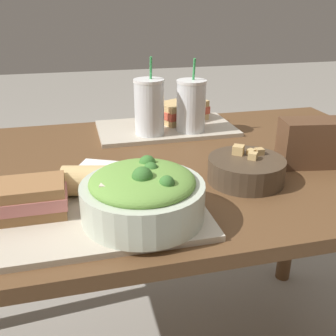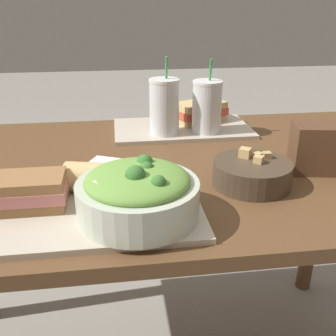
{
  "view_description": "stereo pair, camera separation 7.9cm",
  "coord_description": "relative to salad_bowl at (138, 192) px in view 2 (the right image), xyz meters",
  "views": [
    {
      "loc": [
        -0.19,
        -0.9,
        1.13
      ],
      "look_at": [
        -0.02,
        -0.2,
        0.82
      ],
      "focal_mm": 42.0,
      "sensor_mm": 36.0,
      "label": 1
    },
    {
      "loc": [
        -0.11,
        -0.91,
        1.13
      ],
      "look_at": [
        -0.02,
        -0.2,
        0.82
      ],
      "focal_mm": 42.0,
      "sensor_mm": 36.0,
      "label": 2
    }
  ],
  "objects": [
    {
      "name": "tray_near",
      "position": [
        -0.09,
        0.02,
        -0.05
      ],
      "size": [
        0.42,
        0.24,
        0.01
      ],
      "color": "#BCB29E",
      "rests_on": "dining_table"
    },
    {
      "name": "sandwich_far",
      "position": [
        0.24,
        0.59,
        -0.02
      ],
      "size": [
        0.19,
        0.16,
        0.06
      ],
      "rotation": [
        0.0,
        0.0,
        0.42
      ],
      "color": "tan",
      "rests_on": "tray_far"
    },
    {
      "name": "sandwich_near",
      "position": [
        -0.21,
        0.06,
        -0.02
      ],
      "size": [
        0.15,
        0.09,
        0.06
      ],
      "rotation": [
        0.0,
        0.0,
        -0.0
      ],
      "color": "olive",
      "rests_on": "tray_near"
    },
    {
      "name": "drink_cup_dark",
      "position": [
        0.11,
        0.48,
        0.03
      ],
      "size": [
        0.09,
        0.09,
        0.22
      ],
      "color": "silver",
      "rests_on": "tray_far"
    },
    {
      "name": "drink_cup_red",
      "position": [
        0.24,
        0.48,
        0.02
      ],
      "size": [
        0.09,
        0.09,
        0.22
      ],
      "color": "silver",
      "rests_on": "tray_far"
    },
    {
      "name": "salad_bowl",
      "position": [
        0.0,
        0.0,
        0.0
      ],
      "size": [
        0.23,
        0.23,
        0.11
      ],
      "color": "beige",
      "rests_on": "tray_near"
    },
    {
      "name": "soup_bowl",
      "position": [
        0.26,
        0.12,
        -0.03
      ],
      "size": [
        0.17,
        0.17,
        0.08
      ],
      "color": "#473828",
      "rests_on": "dining_table"
    },
    {
      "name": "baguette_near",
      "position": [
        -0.06,
        0.11,
        -0.02
      ],
      "size": [
        0.18,
        0.1,
        0.06
      ],
      "rotation": [
        0.0,
        0.0,
        1.34
      ],
      "color": "tan",
      "rests_on": "tray_near"
    },
    {
      "name": "dining_table",
      "position": [
        0.08,
        0.27,
        -0.16
      ],
      "size": [
        1.4,
        0.81,
        0.75
      ],
      "color": "brown",
      "rests_on": "ground_plane"
    },
    {
      "name": "tray_far",
      "position": [
        0.17,
        0.53,
        -0.05
      ],
      "size": [
        0.42,
        0.24,
        0.01
      ],
      "color": "#BCB29E",
      "rests_on": "dining_table"
    },
    {
      "name": "napkin_folded",
      "position": [
        -0.05,
        0.28,
        -0.06
      ],
      "size": [
        0.15,
        0.13,
        0.0
      ],
      "color": "white",
      "rests_on": "dining_table"
    },
    {
      "name": "chip_bag",
      "position": [
        0.45,
        0.17,
        -0.0
      ],
      "size": [
        0.16,
        0.1,
        0.12
      ],
      "rotation": [
        0.0,
        0.0,
        -0.17
      ],
      "color": "brown",
      "rests_on": "dining_table"
    }
  ]
}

